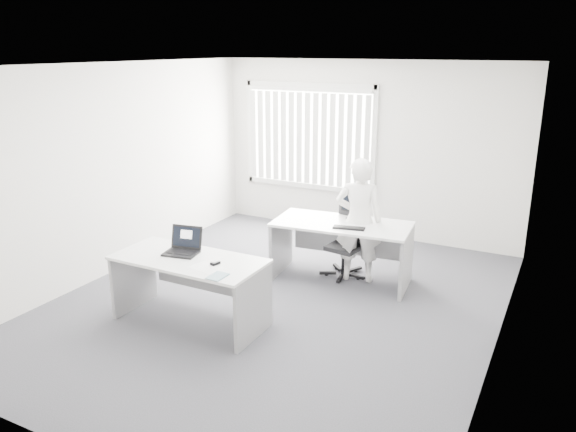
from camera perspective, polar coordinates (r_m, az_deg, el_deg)
The scene contains 18 objects.
ground at distance 6.90m, azimuth -1.08°, elevation -8.82°, with size 6.00×6.00×0.00m, color #54535A.
wall_back at distance 9.11m, azimuth 7.96°, elevation 6.66°, with size 5.00×0.02×2.80m, color silver.
wall_front at distance 4.18m, azimuth -21.34°, elevation -6.79°, with size 5.00×0.02×2.80m, color silver.
wall_left at distance 7.89m, azimuth -17.35°, elevation 4.47°, with size 0.02×6.00×2.80m, color silver.
wall_right at distance 5.71m, azimuth 21.49°, elevation -0.54°, with size 0.02×6.00×2.80m, color silver.
ceiling at distance 6.22m, azimuth -1.23°, elevation 15.10°, with size 5.00×6.00×0.02m, color white.
window at distance 9.42m, azimuth 2.13°, elevation 8.07°, with size 2.32×0.06×1.76m, color silver.
blinds at distance 9.37m, azimuth 1.97°, elevation 7.84°, with size 2.20×0.10×1.50m, color silver, non-canonical shape.
desk_near at distance 6.33m, azimuth -9.97°, elevation -6.05°, with size 1.69×0.79×0.77m.
desk_far at distance 7.36m, azimuth 5.46°, elevation -2.35°, with size 1.83×1.00×0.80m.
office_chair at distance 7.65m, azimuth 5.87°, elevation -3.91°, with size 0.60×0.60×0.93m.
person at distance 7.34m, azimuth 7.20°, elevation -0.42°, with size 0.60×0.40×1.65m, color white.
laptop at distance 6.33m, azimuth -10.89°, elevation -2.63°, with size 0.37×0.33×0.29m, color black, non-canonical shape.
paper_sheet at distance 5.96m, azimuth -8.30°, elevation -5.19°, with size 0.32×0.23×0.00m, color white.
mouse at distance 6.02m, azimuth -7.40°, elevation -4.71°, with size 0.06×0.10×0.04m, color silver, non-canonical shape.
booklet at distance 5.72m, azimuth -7.18°, elevation -6.09°, with size 0.16×0.22×0.01m, color silver.
keyboard at distance 7.07m, azimuth 6.21°, elevation -1.21°, with size 0.40×0.13×0.02m, color black.
monitor at distance 7.43m, azimuth 6.67°, elevation 1.05°, with size 0.36×0.11×0.36m, color black, non-canonical shape.
Camera 1 is at (2.98, -5.46, 3.00)m, focal length 35.00 mm.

